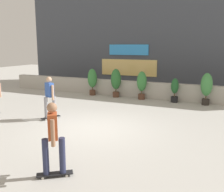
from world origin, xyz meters
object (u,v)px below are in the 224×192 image
(potted_plant_3, at_px, (175,89))
(skater_by_wall_left, at_px, (50,96))
(skater_far_right, at_px, (53,136))
(potted_plant_0, at_px, (92,80))
(potted_plant_1, at_px, (116,81))
(potted_plant_2, at_px, (142,83))
(potted_plant_4, at_px, (207,86))

(potted_plant_3, xyz_separation_m, skater_by_wall_left, (-3.86, -5.21, 0.27))
(skater_by_wall_left, relative_size, skater_far_right, 1.00)
(potted_plant_0, height_order, skater_by_wall_left, skater_by_wall_left)
(skater_by_wall_left, bearing_deg, potted_plant_1, 83.91)
(potted_plant_0, height_order, potted_plant_2, potted_plant_0)
(potted_plant_4, bearing_deg, potted_plant_3, 180.00)
(skater_far_right, bearing_deg, potted_plant_3, 84.70)
(potted_plant_0, height_order, potted_plant_1, potted_plant_1)
(potted_plant_0, distance_m, skater_by_wall_left, 5.30)
(potted_plant_2, height_order, potted_plant_4, potted_plant_4)
(potted_plant_3, distance_m, skater_far_right, 9.04)
(potted_plant_4, height_order, skater_far_right, skater_far_right)
(skater_by_wall_left, bearing_deg, skater_far_right, -51.42)
(skater_far_right, bearing_deg, potted_plant_2, 95.97)
(potted_plant_1, bearing_deg, skater_by_wall_left, -96.09)
(potted_plant_2, xyz_separation_m, potted_plant_4, (3.31, 0.00, 0.04))
(potted_plant_2, distance_m, potted_plant_3, 1.79)
(potted_plant_0, xyz_separation_m, potted_plant_4, (6.34, 0.00, 0.02))
(potted_plant_2, relative_size, potted_plant_3, 1.23)
(potted_plant_3, height_order, skater_far_right, skater_far_right)
(potted_plant_1, distance_m, potted_plant_4, 4.83)
(potted_plant_2, distance_m, skater_far_right, 9.05)
(potted_plant_2, xyz_separation_m, skater_by_wall_left, (-2.08, -5.21, 0.05))
(skater_by_wall_left, distance_m, skater_far_right, 4.84)
(potted_plant_0, height_order, potted_plant_3, potted_plant_0)
(potted_plant_3, bearing_deg, skater_by_wall_left, -126.50)
(potted_plant_2, relative_size, skater_by_wall_left, 0.90)
(potted_plant_0, height_order, skater_far_right, skater_far_right)
(potted_plant_0, xyz_separation_m, skater_far_right, (3.98, -9.00, 0.03))
(skater_by_wall_left, bearing_deg, potted_plant_2, 68.24)
(potted_plant_1, height_order, potted_plant_3, potted_plant_1)
(potted_plant_1, distance_m, skater_by_wall_left, 5.24)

